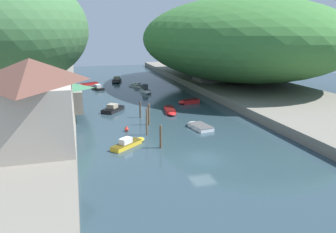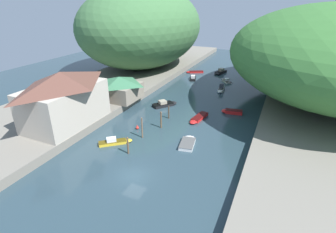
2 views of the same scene
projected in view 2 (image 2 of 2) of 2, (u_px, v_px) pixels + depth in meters
water_surface at (203, 100)px, 58.56m from camera, size 130.00×130.00×0.00m
left_bank at (115, 84)px, 67.19m from camera, size 22.00×120.00×1.39m
right_bank at (325, 115)px, 49.35m from camera, size 22.00×120.00×1.39m
hillside_left at (142, 27)px, 76.93m from camera, size 32.22×45.11×23.51m
waterfront_building at (64, 98)px, 42.83m from camera, size 8.61×14.36×8.92m
boathouse_shed at (120, 87)px, 54.67m from camera, size 8.30×7.72×4.73m
right_bank_cottage at (294, 79)px, 59.39m from camera, size 6.61×6.52×5.15m
boat_near_quay at (194, 72)px, 80.24m from camera, size 5.31×3.80×0.46m
boat_open_rowboat at (188, 142)px, 40.97m from camera, size 2.78×4.87×0.55m
boat_far_right_bank at (116, 142)px, 41.01m from camera, size 4.77×4.31×1.14m
boat_red_skiff at (198, 118)px, 49.05m from camera, size 2.28×5.84×0.59m
boat_moored_right at (221, 89)px, 64.17m from camera, size 1.74×4.38×1.76m
boat_navy_launch at (165, 104)px, 55.47m from camera, size 4.77×5.46×1.28m
boat_far_upstream at (231, 112)px, 51.87m from camera, size 4.20×2.00×0.72m
boat_cabin_cruiser at (226, 81)px, 71.53m from camera, size 3.66×4.31×1.02m
boat_yellow_tender at (193, 78)px, 73.87m from camera, size 3.01×5.58×1.19m
boat_white_cruiser at (220, 72)px, 79.15m from camera, size 3.17×5.56×1.47m
mooring_post_nearest at (128, 145)px, 37.96m from camera, size 0.27×0.27×2.76m
mooring_post_second at (142, 128)px, 42.20m from camera, size 0.24×0.24×3.61m
mooring_post_middle at (161, 120)px, 45.54m from camera, size 0.29×0.29×3.11m
mooring_post_fourth at (169, 112)px, 49.27m from camera, size 0.26×0.26×2.56m
channel_buoy_near at (137, 128)px, 45.54m from camera, size 0.54×0.54×0.80m
person_on_quay at (108, 102)px, 51.26m from camera, size 0.35×0.43×1.69m
person_by_boathouse at (117, 99)px, 52.55m from camera, size 0.28×0.41×1.69m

